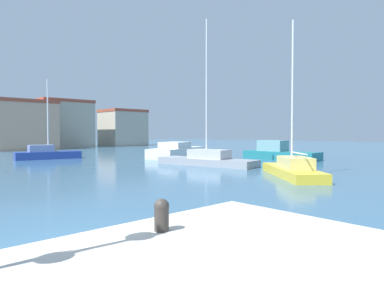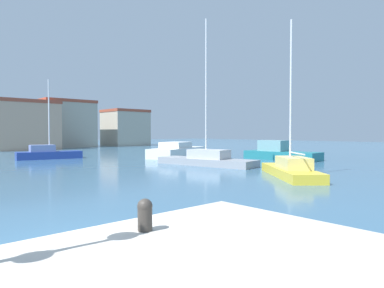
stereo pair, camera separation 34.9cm
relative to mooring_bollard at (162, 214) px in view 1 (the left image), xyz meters
name	(u,v)px [view 1 (the left image)]	position (x,y,z in m)	size (l,w,h in m)	color
water	(141,160)	(14.62, 22.01, -1.18)	(160.00, 160.00, 0.00)	#38607F
mooring_bollard	(162,214)	(0.00, 0.00, 0.00)	(0.26, 0.26, 0.54)	#38332D
sailboat_yellow_far_left	(293,168)	(14.06, 5.89, -0.70)	(5.74, 6.22, 8.97)	gold
sailboat_grey_distant_north	(207,159)	(15.42, 14.12, -0.69)	(3.60, 8.45, 11.27)	gray
motorboat_white_outer_mooring	(177,151)	(19.53, 22.60, -0.57)	(8.88, 5.92, 1.56)	white
sailboat_blue_near_pier	(47,153)	(8.57, 28.87, -0.64)	(6.04, 2.73, 7.63)	#233D93
motorboat_teal_behind_lamppost	(279,153)	(24.65, 13.62, -0.57)	(2.87, 7.21, 1.79)	#1E707A
yacht_club	(17,125)	(11.77, 49.34, 2.46)	(10.15, 6.59, 7.27)	tan
warehouse_block	(62,124)	(20.09, 53.62, 2.84)	(8.71, 7.77, 8.02)	#B2A893
waterfront_apartments	(123,128)	(31.71, 52.92, 2.28)	(7.36, 6.86, 6.90)	#B2A893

